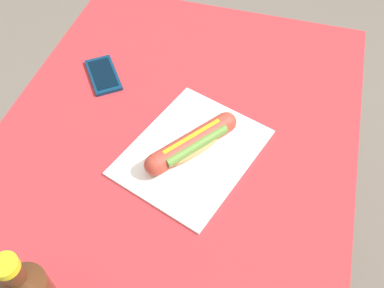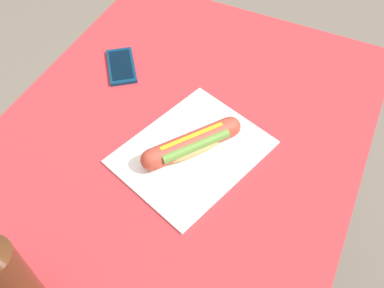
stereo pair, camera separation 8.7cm
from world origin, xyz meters
name	(u,v)px [view 1 (the left image)]	position (x,y,z in m)	size (l,w,h in m)	color
ground_plane	(179,279)	(0.00, 0.00, 0.00)	(6.00, 6.00, 0.00)	#6B6056
dining_table	(173,187)	(0.00, 0.00, 0.60)	(1.02, 0.76, 0.76)	brown
paper_wrapper	(192,152)	(0.01, 0.05, 0.76)	(0.29, 0.23, 0.01)	white
hot_dog	(192,144)	(0.01, 0.05, 0.79)	(0.19, 0.15, 0.05)	tan
cell_phone	(103,75)	(-0.16, -0.22, 0.76)	(0.14, 0.13, 0.01)	#0A2D4C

